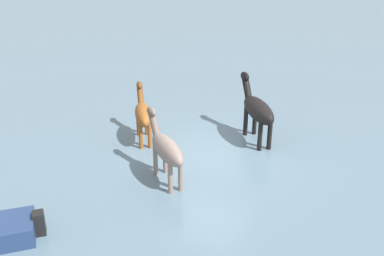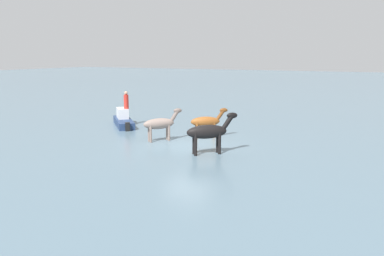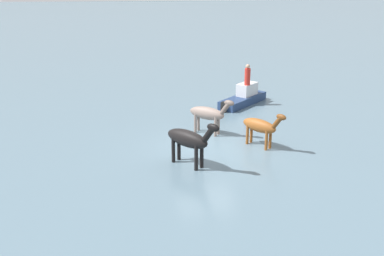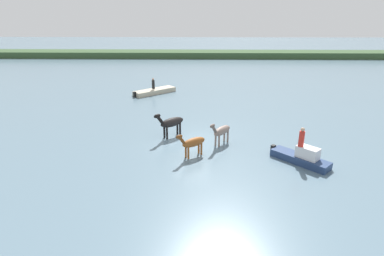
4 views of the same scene
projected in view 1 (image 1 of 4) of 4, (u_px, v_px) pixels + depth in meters
The scene contains 4 objects.
ground_plane at pixel (209, 155), 13.18m from camera, with size 196.02×196.02×0.00m, color slate.
horse_rear_stallion at pixel (257, 109), 13.68m from camera, with size 2.18×2.01×2.00m.
horse_dark_mare at pixel (166, 148), 11.36m from camera, with size 1.70×2.02×1.79m.
horse_chestnut_trailing at pixel (143, 114), 13.77m from camera, with size 1.95×1.61×1.71m.
Camera 1 is at (10.73, 4.81, 6.03)m, focal length 39.94 mm.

